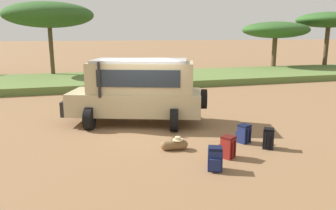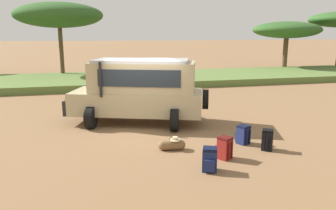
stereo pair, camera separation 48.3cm
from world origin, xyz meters
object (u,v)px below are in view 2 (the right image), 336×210
at_px(duffel_bag_low_black_case, 172,145).
at_px(safari_vehicle, 140,90).
at_px(acacia_tree_centre_back, 59,15).
at_px(backpack_near_rear_wheel, 243,135).
at_px(acacia_tree_right_mid, 287,30).
at_px(backpack_outermost, 210,160).
at_px(backpack_cluster_center, 224,148).
at_px(backpack_beside_front_wheel, 267,140).

bearing_deg(duffel_bag_low_black_case, safari_vehicle, 97.13).
bearing_deg(acacia_tree_centre_back, backpack_near_rear_wheel, -69.66).
bearing_deg(safari_vehicle, acacia_tree_right_mid, 42.32).
distance_m(backpack_near_rear_wheel, acacia_tree_right_mid, 21.94).
bearing_deg(safari_vehicle, acacia_tree_centre_back, 104.72).
relative_size(acacia_tree_centre_back, acacia_tree_right_mid, 1.05).
height_order(backpack_outermost, duffel_bag_low_black_case, backpack_outermost).
height_order(backpack_near_rear_wheel, acacia_tree_right_mid, acacia_tree_right_mid).
xyz_separation_m(duffel_bag_low_black_case, acacia_tree_centre_back, (-4.06, 17.13, 4.54)).
bearing_deg(backpack_near_rear_wheel, acacia_tree_right_mid, 53.53).
height_order(backpack_cluster_center, backpack_outermost, backpack_cluster_center).
bearing_deg(acacia_tree_centre_back, backpack_outermost, -76.36).
bearing_deg(backpack_cluster_center, safari_vehicle, 110.82).
relative_size(safari_vehicle, backpack_cluster_center, 8.77).
height_order(backpack_near_rear_wheel, acacia_tree_centre_back, acacia_tree_centre_back).
height_order(safari_vehicle, acacia_tree_right_mid, acacia_tree_right_mid).
bearing_deg(backpack_outermost, duffel_bag_low_black_case, 106.83).
bearing_deg(backpack_near_rear_wheel, duffel_bag_low_black_case, -179.99).
relative_size(backpack_beside_front_wheel, backpack_outermost, 1.02).
height_order(backpack_cluster_center, backpack_near_rear_wheel, backpack_cluster_center).
height_order(safari_vehicle, acacia_tree_centre_back, acacia_tree_centre_back).
bearing_deg(backpack_cluster_center, acacia_tree_centre_back, 106.19).
relative_size(backpack_cluster_center, backpack_outermost, 1.02).
xyz_separation_m(backpack_near_rear_wheel, acacia_tree_centre_back, (-6.35, 17.13, 4.40)).
bearing_deg(backpack_beside_front_wheel, backpack_cluster_center, -167.65).
bearing_deg(duffel_bag_low_black_case, acacia_tree_centre_back, 103.32).
bearing_deg(safari_vehicle, backpack_outermost, -79.44).
bearing_deg(backpack_near_rear_wheel, acacia_tree_centre_back, 110.34).
distance_m(backpack_beside_front_wheel, backpack_near_rear_wheel, 0.82).
xyz_separation_m(safari_vehicle, backpack_near_rear_wheel, (2.70, -3.24, -1.01)).
bearing_deg(backpack_cluster_center, backpack_beside_front_wheel, 12.35).
height_order(backpack_beside_front_wheel, acacia_tree_right_mid, acacia_tree_right_mid).
xyz_separation_m(backpack_outermost, acacia_tree_right_mid, (14.66, 19.15, 3.39)).
relative_size(backpack_cluster_center, duffel_bag_low_black_case, 0.76).
bearing_deg(acacia_tree_right_mid, backpack_beside_front_wheel, -124.50).
distance_m(safari_vehicle, duffel_bag_low_black_case, 3.46).
bearing_deg(duffel_bag_low_black_case, backpack_beside_front_wheel, -14.34).
bearing_deg(acacia_tree_right_mid, duffel_bag_low_black_case, -131.05).
distance_m(duffel_bag_low_black_case, acacia_tree_right_mid, 23.38).
distance_m(backpack_beside_front_wheel, duffel_bag_low_black_case, 2.82).
height_order(duffel_bag_low_black_case, acacia_tree_centre_back, acacia_tree_centre_back).
xyz_separation_m(backpack_near_rear_wheel, backpack_outermost, (-1.78, -1.71, 0.01)).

